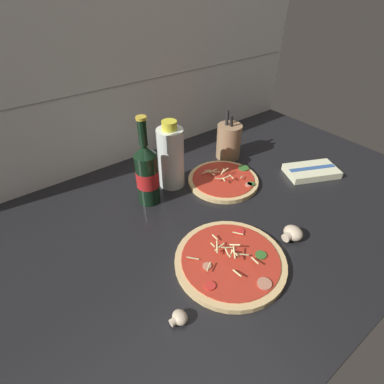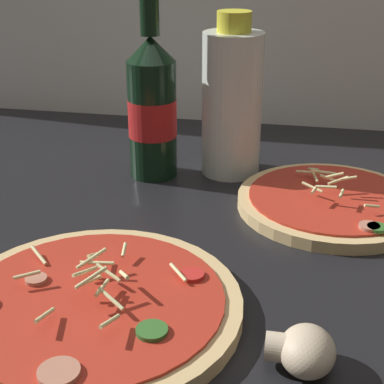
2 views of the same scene
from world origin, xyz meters
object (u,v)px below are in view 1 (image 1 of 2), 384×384
Objects in this scene: pizza_far at (223,180)px; oil_bottle at (171,157)px; beer_bottle at (147,173)px; mushroom_right at (292,233)px; utensil_crock at (229,141)px; pizza_near at (230,261)px; mushroom_left at (179,318)px; dish_towel at (311,171)px.

oil_bottle is at bearing 145.36° from pizza_far.
pizza_far is at bearing -15.01° from beer_bottle.
utensil_crock is (15.83, 42.53, 4.72)cm from mushroom_right.
oil_bottle is at bearing 16.74° from beer_bottle.
pizza_near is 34.65cm from pizza_far.
pizza_near is at bearing -129.10° from pizza_far.
mushroom_right reaches higher than mushroom_left.
pizza_far is 31.77cm from dish_towel.
utensil_crock is 0.89× the size of dish_towel.
dish_towel is (30.92, 15.71, -0.65)cm from mushroom_right.
mushroom_right is (18.98, -3.73, 0.96)cm from pizza_near.
pizza_near is at bearing -166.49° from dish_towel.
beer_bottle is 44.04cm from mushroom_right.
beer_bottle is at bearing 67.59° from mushroom_left.
oil_bottle reaches higher than mushroom_right.
oil_bottle reaches higher than pizza_far.
mushroom_right is at bearing -59.51° from beer_bottle.
mushroom_left is 0.68× the size of mushroom_right.
mushroom_right reaches higher than dish_towel.
utensil_crock reaches higher than pizza_far.
mushroom_left is at bearing -178.49° from mushroom_right.
pizza_near is at bearing -131.89° from utensil_crock.
pizza_near reaches higher than dish_towel.
utensil_crock reaches higher than mushroom_right.
utensil_crock is at bearing 69.59° from mushroom_right.
beer_bottle is 7.33× the size of mushroom_left.
oil_bottle is 49.96cm from mushroom_left.
oil_bottle is 5.95× the size of mushroom_left.
beer_bottle is (-2.96, 33.55, 9.25)cm from pizza_near.
beer_bottle reaches higher than oil_bottle.
beer_bottle is 1.54× the size of utensil_crock.
pizza_far reaches higher than mushroom_left.
mushroom_right is 0.31× the size of utensil_crock.
mushroom_right is (37.72, 0.99, 0.60)cm from mushroom_left.
pizza_near is at bearing -101.71° from oil_bottle.
utensil_crock is at bearing 4.37° from oil_bottle.
beer_bottle is 4.96× the size of mushroom_right.
beer_bottle reaches higher than pizza_near.
mushroom_left is (-18.75, -4.72, 0.36)cm from pizza_near.
dish_towel is at bearing -22.19° from beer_bottle.
pizza_far is 27.32cm from beer_bottle.
mushroom_right is at bearing 1.51° from mushroom_left.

